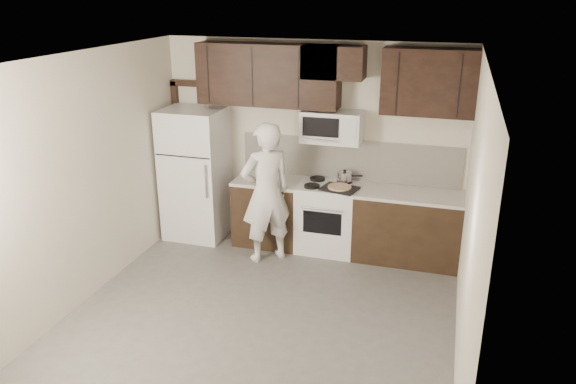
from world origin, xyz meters
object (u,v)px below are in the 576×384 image
at_px(stove, 327,217).
at_px(refrigerator, 196,174).
at_px(person, 266,193).
at_px(microwave, 332,127).

distance_m(stove, refrigerator, 1.90).
bearing_deg(person, stove, 175.09).
relative_size(stove, refrigerator, 0.52).
relative_size(microwave, person, 0.42).
height_order(microwave, refrigerator, microwave).
distance_m(microwave, person, 1.18).
xyz_separation_m(stove, person, (-0.68, -0.50, 0.44)).
bearing_deg(microwave, refrigerator, -174.85).
bearing_deg(person, microwave, -178.95).
height_order(stove, refrigerator, refrigerator).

